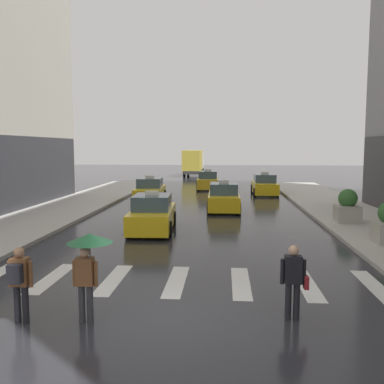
{
  "coord_description": "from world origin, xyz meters",
  "views": [
    {
      "loc": [
        1.32,
        -8.25,
        3.74
      ],
      "look_at": [
        0.05,
        8.0,
        1.98
      ],
      "focal_mm": 38.85,
      "sensor_mm": 36.0,
      "label": 1
    }
  ],
  "objects_px": {
    "taxi_lead": "(152,214)",
    "pedestrian_with_handbag": "(294,278)",
    "taxi_fifth": "(208,181)",
    "box_truck": "(193,162)",
    "pedestrian_with_backpack": "(19,279)",
    "taxi_second": "(224,198)",
    "planter_mid_block": "(348,207)",
    "pedestrian_with_umbrella": "(88,253)",
    "taxi_fourth": "(264,185)",
    "taxi_third": "(150,191)"
  },
  "relations": [
    {
      "from": "taxi_third",
      "to": "pedestrian_with_handbag",
      "type": "distance_m",
      "value": 20.72
    },
    {
      "from": "taxi_second",
      "to": "pedestrian_with_umbrella",
      "type": "distance_m",
      "value": 16.6
    },
    {
      "from": "taxi_second",
      "to": "pedestrian_with_umbrella",
      "type": "relative_size",
      "value": 2.35
    },
    {
      "from": "pedestrian_with_handbag",
      "to": "taxi_second",
      "type": "bearing_deg",
      "value": 95.56
    },
    {
      "from": "pedestrian_with_umbrella",
      "to": "pedestrian_with_handbag",
      "type": "relative_size",
      "value": 1.18
    },
    {
      "from": "pedestrian_with_umbrella",
      "to": "planter_mid_block",
      "type": "distance_m",
      "value": 14.84
    },
    {
      "from": "taxi_lead",
      "to": "box_truck",
      "type": "bearing_deg",
      "value": 91.31
    },
    {
      "from": "pedestrian_with_umbrella",
      "to": "taxi_fifth",
      "type": "bearing_deg",
      "value": 87.26
    },
    {
      "from": "box_truck",
      "to": "pedestrian_with_handbag",
      "type": "xyz_separation_m",
      "value": [
        5.55,
        -44.92,
        -0.92
      ]
    },
    {
      "from": "pedestrian_with_handbag",
      "to": "pedestrian_with_umbrella",
      "type": "bearing_deg",
      "value": -173.65
    },
    {
      "from": "taxi_fifth",
      "to": "box_truck",
      "type": "bearing_deg",
      "value": 98.78
    },
    {
      "from": "box_truck",
      "to": "taxi_fourth",
      "type": "bearing_deg",
      "value": -70.61
    },
    {
      "from": "taxi_lead",
      "to": "taxi_second",
      "type": "xyz_separation_m",
      "value": [
        3.19,
        6.41,
        0.0
      ]
    },
    {
      "from": "taxi_second",
      "to": "planter_mid_block",
      "type": "xyz_separation_m",
      "value": [
        5.96,
        -4.4,
        0.15
      ]
    },
    {
      "from": "pedestrian_with_handbag",
      "to": "planter_mid_block",
      "type": "distance_m",
      "value": 12.28
    },
    {
      "from": "taxi_third",
      "to": "taxi_second",
      "type": "bearing_deg",
      "value": -36.22
    },
    {
      "from": "taxi_fourth",
      "to": "planter_mid_block",
      "type": "bearing_deg",
      "value": -78.03
    },
    {
      "from": "taxi_lead",
      "to": "pedestrian_with_umbrella",
      "type": "height_order",
      "value": "pedestrian_with_umbrella"
    },
    {
      "from": "box_truck",
      "to": "taxi_third",
      "type": "bearing_deg",
      "value": -92.54
    },
    {
      "from": "taxi_fourth",
      "to": "pedestrian_with_umbrella",
      "type": "relative_size",
      "value": 2.35
    },
    {
      "from": "taxi_lead",
      "to": "taxi_second",
      "type": "bearing_deg",
      "value": 63.52
    },
    {
      "from": "box_truck",
      "to": "taxi_second",
      "type": "bearing_deg",
      "value": -82.15
    },
    {
      "from": "taxi_lead",
      "to": "taxi_second",
      "type": "distance_m",
      "value": 7.16
    },
    {
      "from": "taxi_fifth",
      "to": "pedestrian_with_umbrella",
      "type": "height_order",
      "value": "pedestrian_with_umbrella"
    },
    {
      "from": "pedestrian_with_umbrella",
      "to": "taxi_lead",
      "type": "bearing_deg",
      "value": 92.1
    },
    {
      "from": "taxi_second",
      "to": "pedestrian_with_handbag",
      "type": "bearing_deg",
      "value": -84.44
    },
    {
      "from": "taxi_second",
      "to": "taxi_fifth",
      "type": "xyz_separation_m",
      "value": [
        -1.45,
        12.49,
        0.0
      ]
    },
    {
      "from": "taxi_third",
      "to": "taxi_fourth",
      "type": "bearing_deg",
      "value": 29.78
    },
    {
      "from": "taxi_fourth",
      "to": "box_truck",
      "type": "relative_size",
      "value": 0.6
    },
    {
      "from": "taxi_lead",
      "to": "taxi_fifth",
      "type": "bearing_deg",
      "value": 84.72
    },
    {
      "from": "taxi_second",
      "to": "planter_mid_block",
      "type": "bearing_deg",
      "value": -36.42
    },
    {
      "from": "taxi_lead",
      "to": "pedestrian_with_handbag",
      "type": "xyz_separation_m",
      "value": [
        4.73,
        -9.45,
        0.21
      ]
    },
    {
      "from": "taxi_second",
      "to": "taxi_fifth",
      "type": "distance_m",
      "value": 12.57
    },
    {
      "from": "pedestrian_with_umbrella",
      "to": "pedestrian_with_backpack",
      "type": "distance_m",
      "value": 1.55
    },
    {
      "from": "taxi_lead",
      "to": "pedestrian_with_handbag",
      "type": "relative_size",
      "value": 2.8
    },
    {
      "from": "pedestrian_with_backpack",
      "to": "pedestrian_with_handbag",
      "type": "xyz_separation_m",
      "value": [
        5.81,
        0.66,
        -0.04
      ]
    },
    {
      "from": "taxi_third",
      "to": "taxi_fifth",
      "type": "relative_size",
      "value": 1.01
    },
    {
      "from": "taxi_fifth",
      "to": "pedestrian_with_umbrella",
      "type": "relative_size",
      "value": 2.36
    },
    {
      "from": "taxi_lead",
      "to": "pedestrian_with_handbag",
      "type": "bearing_deg",
      "value": -63.38
    },
    {
      "from": "pedestrian_with_umbrella",
      "to": "taxi_second",
      "type": "bearing_deg",
      "value": 80.18
    },
    {
      "from": "taxi_lead",
      "to": "planter_mid_block",
      "type": "distance_m",
      "value": 9.37
    },
    {
      "from": "taxi_fifth",
      "to": "pedestrian_with_handbag",
      "type": "relative_size",
      "value": 2.77
    },
    {
      "from": "taxi_fourth",
      "to": "taxi_fifth",
      "type": "distance_m",
      "value": 6.12
    },
    {
      "from": "taxi_second",
      "to": "pedestrian_with_backpack",
      "type": "distance_m",
      "value": 17.06
    },
    {
      "from": "pedestrian_with_umbrella",
      "to": "pedestrian_with_backpack",
      "type": "bearing_deg",
      "value": -173.24
    },
    {
      "from": "taxi_second",
      "to": "box_truck",
      "type": "xyz_separation_m",
      "value": [
        -4.0,
        29.06,
        1.13
      ]
    },
    {
      "from": "taxi_third",
      "to": "planter_mid_block",
      "type": "xyz_separation_m",
      "value": [
        11.09,
        -8.16,
        0.15
      ]
    },
    {
      "from": "box_truck",
      "to": "taxi_lead",
      "type": "bearing_deg",
      "value": -88.69
    },
    {
      "from": "box_truck",
      "to": "pedestrian_with_backpack",
      "type": "bearing_deg",
      "value": -90.33
    },
    {
      "from": "pedestrian_with_handbag",
      "to": "taxi_fifth",
      "type": "bearing_deg",
      "value": 96.02
    }
  ]
}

